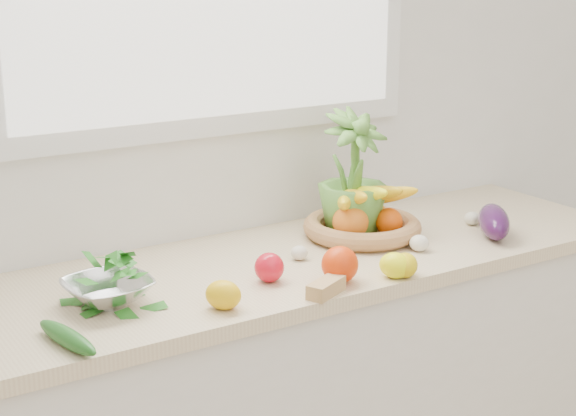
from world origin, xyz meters
TOP-DOWN VIEW (x-y plane):
  - back_wall at (0.00, 2.25)m, footprint 4.50×0.02m
  - countertop at (0.00, 1.95)m, footprint 2.24×0.62m
  - orange_loose at (0.08, 1.73)m, footprint 0.10×0.10m
  - lemon_a at (-0.25, 1.73)m, footprint 0.11×0.11m
  - lemon_b at (0.24, 1.67)m, footprint 0.10×0.10m
  - lemon_c at (0.21, 1.68)m, footprint 0.10×0.11m
  - apple at (-0.07, 1.83)m, footprint 0.08×0.08m
  - ginger at (-0.00, 1.68)m, footprint 0.12×0.09m
  - garlic_a at (0.08, 1.93)m, footprint 0.06×0.06m
  - garlic_b at (0.71, 1.91)m, footprint 0.06×0.06m
  - garlic_c at (0.41, 1.81)m, footprint 0.07×0.07m
  - eggplant at (0.68, 1.80)m, footprint 0.21×0.23m
  - cucumber at (-0.63, 1.72)m, footprint 0.08×0.23m
  - radish at (-0.24, 1.73)m, footprint 0.04×0.04m
  - potted_herb at (0.33, 2.02)m, footprint 0.23×0.23m
  - fruit_basket at (0.35, 2.00)m, footprint 0.36×0.36m
  - colander_with_spinach at (-0.47, 1.89)m, footprint 0.22×0.22m

SIDE VIEW (x-z plane):
  - countertop at x=0.00m, z-range 0.86..0.90m
  - radish at x=-0.24m, z-range 0.90..0.93m
  - ginger at x=0.00m, z-range 0.90..0.94m
  - garlic_a at x=0.08m, z-range 0.90..0.94m
  - cucumber at x=-0.63m, z-range 0.90..0.94m
  - garlic_b at x=0.71m, z-range 0.90..0.94m
  - garlic_c at x=0.41m, z-range 0.90..0.95m
  - lemon_b at x=0.24m, z-range 0.90..0.96m
  - lemon_c at x=0.21m, z-range 0.90..0.97m
  - lemon_a at x=-0.25m, z-range 0.90..0.97m
  - apple at x=-0.07m, z-range 0.90..0.98m
  - eggplant at x=0.68m, z-range 0.90..0.99m
  - orange_loose at x=0.08m, z-range 0.90..0.99m
  - fruit_basket at x=0.35m, z-range 0.86..1.04m
  - colander_with_spinach at x=-0.47m, z-range 0.90..1.01m
  - potted_herb at x=0.33m, z-range 0.91..1.27m
  - back_wall at x=0.00m, z-range 0.00..2.70m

